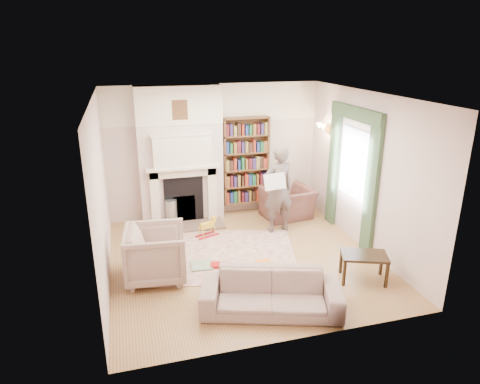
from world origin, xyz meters
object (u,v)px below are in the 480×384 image
object	(u,v)px
coffee_table	(363,267)
bookcase	(246,161)
rocking_horse	(207,227)
armchair_left	(156,254)
paraffin_heater	(171,213)
armchair_reading	(287,203)
man_reading	(278,189)
sofa	(271,293)

from	to	relation	value
coffee_table	bookcase	bearing A→B (deg)	127.28
bookcase	rocking_horse	distance (m)	1.80
armchair_left	coffee_table	world-z (taller)	armchair_left
bookcase	paraffin_heater	world-z (taller)	bookcase
armchair_left	rocking_horse	world-z (taller)	armchair_left
armchair_reading	coffee_table	bearing A→B (deg)	86.03
man_reading	coffee_table	xyz separation A→B (m)	(0.65, -2.15, -0.65)
armchair_reading	rocking_horse	size ratio (longest dim) A/B	2.27
bookcase	man_reading	distance (m)	1.24
man_reading	sofa	bearing A→B (deg)	58.67
man_reading	armchair_left	bearing A→B (deg)	16.85
bookcase	armchair_left	size ratio (longest dim) A/B	1.96
coffee_table	armchair_reading	bearing A→B (deg)	115.06
coffee_table	armchair_left	bearing A→B (deg)	-175.65
armchair_left	coffee_table	size ratio (longest dim) A/B	1.35
bookcase	armchair_left	distance (m)	3.30
armchair_reading	man_reading	world-z (taller)	man_reading
armchair_reading	paraffin_heater	xyz separation A→B (m)	(-2.45, 0.25, -0.05)
rocking_horse	armchair_reading	bearing A→B (deg)	-5.93
bookcase	sofa	world-z (taller)	bookcase
armchair_left	rocking_horse	size ratio (longest dim) A/B	2.13
coffee_table	paraffin_heater	world-z (taller)	paraffin_heater
sofa	man_reading	world-z (taller)	man_reading
bookcase	paraffin_heater	bearing A→B (deg)	-169.62
armchair_reading	paraffin_heater	world-z (taller)	armchair_reading
rocking_horse	bookcase	bearing A→B (deg)	23.27
coffee_table	rocking_horse	bearing A→B (deg)	153.35
bookcase	armchair_left	xyz separation A→B (m)	(-2.16, -2.37, -0.75)
sofa	coffee_table	size ratio (longest dim) A/B	2.77
bookcase	man_reading	world-z (taller)	bookcase
man_reading	rocking_horse	size ratio (longest dim) A/B	3.96
coffee_table	rocking_horse	size ratio (longest dim) A/B	1.58
paraffin_heater	rocking_horse	bearing A→B (deg)	-51.60
armchair_reading	rocking_horse	xyz separation A→B (m)	(-1.86, -0.50, -0.13)
sofa	man_reading	distance (m)	2.80
bookcase	armchair_reading	xyz separation A→B (m)	(0.77, -0.56, -0.85)
bookcase	paraffin_heater	xyz separation A→B (m)	(-1.68, -0.31, -0.90)
sofa	armchair_reading	bearing A→B (deg)	82.59
paraffin_heater	rocking_horse	size ratio (longest dim) A/B	1.24
armchair_reading	man_reading	bearing A→B (deg)	45.07
armchair_left	armchair_reading	bearing A→B (deg)	-52.34
armchair_reading	armchair_left	bearing A→B (deg)	23.67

